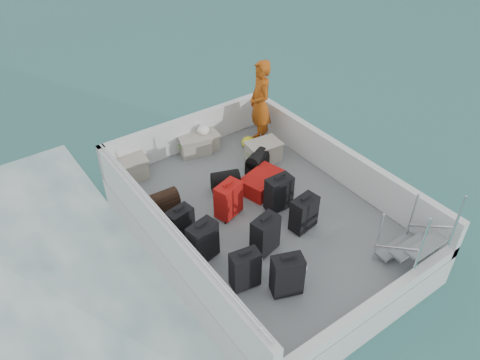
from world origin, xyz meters
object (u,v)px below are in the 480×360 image
Objects in this scene: suitcase_5 at (228,200)px; crate_3 at (263,152)px; suitcase_3 at (287,276)px; suitcase_8 at (263,182)px; suitcase_7 at (279,193)px; suitcase_1 at (203,242)px; passenger at (260,104)px; suitcase_0 at (245,270)px; suitcase_2 at (181,224)px; suitcase_4 at (265,235)px; crate_0 at (129,169)px; crate_1 at (195,145)px; crate_2 at (204,142)px; suitcase_6 at (304,214)px.

suitcase_5 is 1.02× the size of crate_3.
suitcase_3 reaches higher than suitcase_8.
suitcase_7 reaches higher than crate_3.
suitcase_1 is 3.39m from passenger.
suitcase_2 is at bearing 110.40° from suitcase_0.
suitcase_8 is at bearing 55.73° from suitcase_0.
suitcase_0 is 0.95× the size of suitcase_1.
suitcase_3 is at bearing -14.74° from passenger.
suitcase_5 is 0.91m from suitcase_8.
passenger is (2.69, 1.50, 0.59)m from suitcase_2.
suitcase_1 reaches higher than suitcase_0.
suitcase_4 is (0.25, 0.80, -0.01)m from suitcase_3.
crate_0 is 1.40m from crate_1.
suitcase_8 is 0.90m from crate_3.
suitcase_3 is 1.05× the size of suitcase_5.
passenger is at bearing 26.47° from suitcase_1.
crate_0 is at bearing 120.56° from suitcase_3.
suitcase_2 is at bearing -126.40° from crate_1.
suitcase_0 reaches higher than suitcase_8.
suitcase_7 reaches higher than crate_0.
crate_3 is (1.46, 1.91, -0.13)m from suitcase_4.
suitcase_4 is 2.96m from crate_1.
suitcase_7 is (1.64, 0.24, -0.02)m from suitcase_1.
suitcase_5 is 2.04m from crate_2.
suitcase_8 is 1.44× the size of crate_2.
crate_2 is at bearing 126.19° from crate_3.
suitcase_6 reaches higher than suitcase_2.
suitcase_5 is at bearing 22.74° from suitcase_1.
crate_0 reaches higher than crate_1.
suitcase_7 is at bearing 26.43° from suitcase_4.
suitcase_5 is 1.98m from crate_1.
suitcase_6 is 2.88m from crate_1.
suitcase_6 is 0.99× the size of crate_3.
suitcase_6 is at bearing -88.54° from crate_2.
suitcase_3 is 3.76m from crate_0.
suitcase_4 is 3.00m from crate_2.
suitcase_2 is 3.13m from passenger.
suitcase_7 is at bearing -53.37° from crate_0.
suitcase_1 is 1.12× the size of crate_1.
suitcase_8 is 1.25× the size of crate_0.
passenger reaches higher than suitcase_0.
suitcase_7 is at bearing 75.13° from suitcase_3.
crate_1 is (-0.28, 2.25, -0.13)m from suitcase_7.
crate_2 is at bearing 96.16° from suitcase_3.
suitcase_6 reaches higher than suitcase_8.
suitcase_4 is (0.65, 0.37, 0.00)m from suitcase_0.
crate_0 is (-0.89, 1.90, -0.12)m from suitcase_5.
suitcase_0 is 2.21m from suitcase_8.
suitcase_4 is 1.04m from suitcase_7.
suitcase_8 is at bearing -2.20° from suitcase_2.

